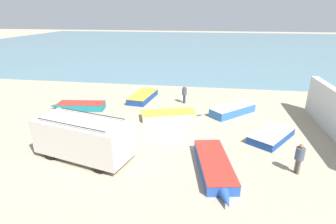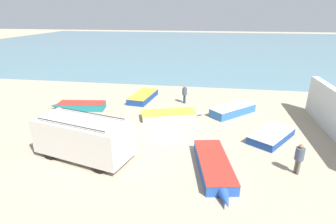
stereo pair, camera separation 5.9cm
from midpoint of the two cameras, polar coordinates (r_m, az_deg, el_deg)
The scene contains 11 objects.
ground_plane at distance 17.77m, azimuth -0.49°, elevation -4.68°, with size 200.00×200.00×0.00m, color tan.
sea_water at distance 68.27m, azimuth 7.05°, elevation 14.41°, with size 120.00×80.00×0.01m, color slate.
parked_van at distance 15.25m, azimuth -17.95°, elevation -5.23°, with size 5.83×3.47×2.37m.
fishing_rowboat_0 at distance 24.69m, azimuth -5.25°, elevation 3.45°, with size 2.13×4.93×0.57m.
fishing_rowboat_1 at distance 13.92m, azimuth 10.16°, elevation -11.56°, with size 2.31×5.50×0.58m.
fishing_rowboat_2 at distance 23.19m, azimuth -18.57°, elevation 1.28°, with size 4.68×1.76×0.61m.
fishing_rowboat_3 at distance 21.70m, azimuth 14.33°, elevation 0.50°, with size 4.14×4.04×0.68m.
fishing_rowboat_4 at distance 20.20m, azimuth 0.58°, elevation -0.62°, with size 5.05×2.72×0.51m.
fishing_rowboat_5 at distance 18.24m, azimuth 21.81°, elevation -4.69°, with size 3.40×4.05×0.52m.
fisherman_0 at distance 14.72m, azimuth 26.78°, elevation -8.59°, with size 0.44×0.44×1.67m.
fisherman_1 at distance 23.36m, azimuth 3.71°, elevation 4.19°, with size 0.42×0.42×1.60m.
Camera 2 is at (2.72, -15.78, 7.71)m, focal length 28.00 mm.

